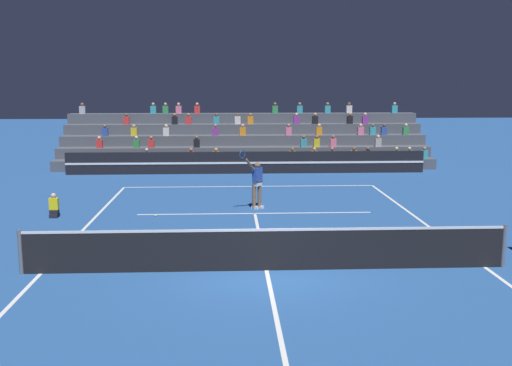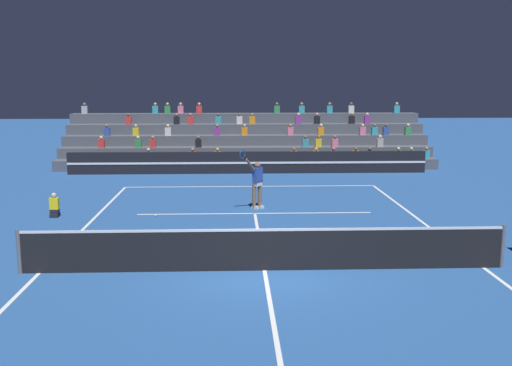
# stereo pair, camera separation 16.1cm
# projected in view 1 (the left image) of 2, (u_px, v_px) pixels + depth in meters

# --- Properties ---
(ground_plane) EXTENTS (120.00, 120.00, 0.00)m
(ground_plane) POSITION_uv_depth(u_px,v_px,m) (267.00, 270.00, 14.77)
(ground_plane) COLOR #285699
(court_lines) EXTENTS (11.10, 23.90, 0.01)m
(court_lines) POSITION_uv_depth(u_px,v_px,m) (267.00, 270.00, 14.77)
(court_lines) COLOR white
(court_lines) RESTS_ON ground
(tennis_net) EXTENTS (12.00, 0.10, 1.10)m
(tennis_net) POSITION_uv_depth(u_px,v_px,m) (267.00, 249.00, 14.68)
(tennis_net) COLOR slate
(tennis_net) RESTS_ON ground
(sponsor_banner_wall) EXTENTS (18.00, 0.26, 1.10)m
(sponsor_banner_wall) POSITION_uv_depth(u_px,v_px,m) (247.00, 163.00, 30.12)
(sponsor_banner_wall) COLOR black
(sponsor_banner_wall) RESTS_ON ground
(bleacher_stand) EXTENTS (20.03, 4.75, 3.38)m
(bleacher_stand) POSITION_uv_depth(u_px,v_px,m) (245.00, 145.00, 33.78)
(bleacher_stand) COLOR #4C515B
(bleacher_stand) RESTS_ON ground
(ball_kid_courtside) EXTENTS (0.30, 0.36, 0.84)m
(ball_kid_courtside) POSITION_uv_depth(u_px,v_px,m) (54.00, 208.00, 20.46)
(ball_kid_courtside) COLOR black
(ball_kid_courtside) RESTS_ON ground
(tennis_player) EXTENTS (0.96, 1.04, 2.30)m
(tennis_player) POSITION_uv_depth(u_px,v_px,m) (257.00, 182.00, 21.77)
(tennis_player) COLOR brown
(tennis_player) RESTS_ON ground
(tennis_ball) EXTENTS (0.07, 0.07, 0.07)m
(tennis_ball) POSITION_uv_depth(u_px,v_px,m) (156.00, 216.00, 20.59)
(tennis_ball) COLOR #C6DB33
(tennis_ball) RESTS_ON ground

